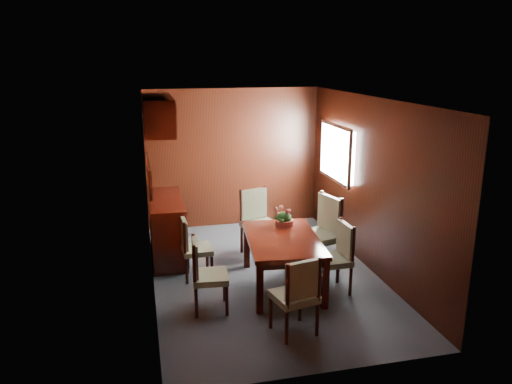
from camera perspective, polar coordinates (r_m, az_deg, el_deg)
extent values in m
plane|color=#39444E|center=(6.97, 1.02, -9.50)|extent=(4.50, 4.50, 0.00)
cube|color=black|center=(6.36, -12.14, -0.75)|extent=(0.02, 4.50, 2.40)
cube|color=black|center=(7.06, 12.94, 0.80)|extent=(0.02, 4.50, 2.40)
cube|color=black|center=(8.69, -2.60, 3.88)|extent=(3.00, 0.02, 2.40)
cube|color=black|center=(4.52, 8.17, -7.27)|extent=(3.00, 0.02, 2.40)
cube|color=black|center=(6.34, 1.12, 10.58)|extent=(3.00, 4.50, 0.02)
cube|color=white|center=(7.98, 9.48, 4.47)|extent=(0.14, 1.10, 0.80)
cube|color=#B2B2B7|center=(7.95, 9.01, 4.45)|extent=(0.04, 1.20, 0.90)
cube|color=black|center=(7.31, -12.15, 1.98)|extent=(0.03, 1.36, 0.41)
cube|color=silver|center=(7.31, -12.01, 1.99)|extent=(0.01, 1.30, 0.35)
cube|color=black|center=(7.17, -11.16, 8.68)|extent=(0.40, 1.40, 0.50)
cube|color=black|center=(7.55, -10.13, -4.05)|extent=(0.48, 1.40, 0.90)
cube|color=black|center=(5.91, 0.41, -10.93)|extent=(0.09, 0.09, 0.62)
cube|color=black|center=(6.06, 7.90, -10.40)|extent=(0.09, 0.09, 0.62)
cube|color=black|center=(7.11, -1.08, -6.24)|extent=(0.09, 0.09, 0.62)
cube|color=black|center=(7.24, 5.13, -5.91)|extent=(0.09, 0.09, 0.62)
cube|color=black|center=(6.46, 3.06, -6.01)|extent=(0.92, 1.41, 0.09)
cube|color=black|center=(6.43, 3.07, -5.41)|extent=(1.04, 1.52, 0.05)
cylinder|color=black|center=(6.23, -6.91, -10.96)|extent=(0.04, 0.04, 0.36)
cylinder|color=black|center=(5.90, -6.83, -12.54)|extent=(0.04, 0.04, 0.36)
cylinder|color=black|center=(6.24, -3.63, -10.82)|extent=(0.04, 0.04, 0.36)
cylinder|color=black|center=(5.91, -3.35, -12.39)|extent=(0.04, 0.04, 0.36)
cube|color=gray|center=(5.96, -5.24, -9.64)|extent=(0.44, 0.46, 0.07)
cylinder|color=black|center=(6.03, -7.14, -6.90)|extent=(0.04, 0.04, 0.48)
cylinder|color=black|center=(5.69, -7.08, -8.31)|extent=(0.04, 0.04, 0.48)
cube|color=gray|center=(5.85, -6.94, -7.41)|extent=(0.09, 0.39, 0.41)
cylinder|color=black|center=(7.04, -8.32, -7.86)|extent=(0.04, 0.04, 0.35)
cylinder|color=black|center=(6.72, -7.91, -9.02)|extent=(0.04, 0.04, 0.35)
cylinder|color=black|center=(7.08, -5.59, -7.61)|extent=(0.04, 0.04, 0.35)
cylinder|color=black|center=(6.76, -5.05, -8.75)|extent=(0.04, 0.04, 0.35)
cube|color=gray|center=(6.81, -6.78, -6.55)|extent=(0.41, 0.42, 0.07)
cylinder|color=black|center=(6.87, -8.54, -4.36)|extent=(0.04, 0.04, 0.46)
cylinder|color=black|center=(6.54, -8.13, -5.38)|extent=(0.04, 0.04, 0.46)
cube|color=gray|center=(6.70, -8.19, -4.70)|extent=(0.07, 0.37, 0.39)
cylinder|color=black|center=(6.47, 10.76, -10.05)|extent=(0.04, 0.04, 0.37)
cylinder|color=black|center=(6.77, 9.33, -8.77)|extent=(0.04, 0.04, 0.37)
cylinder|color=black|center=(6.32, 7.80, -10.52)|extent=(0.04, 0.04, 0.37)
cylinder|color=black|center=(6.64, 6.49, -9.18)|extent=(0.04, 0.04, 0.37)
cube|color=gray|center=(6.45, 8.68, -7.68)|extent=(0.43, 0.45, 0.08)
cylinder|color=black|center=(6.28, 11.05, -6.03)|extent=(0.04, 0.04, 0.49)
cylinder|color=black|center=(6.59, 9.58, -4.91)|extent=(0.04, 0.04, 0.49)
cube|color=gray|center=(6.42, 10.16, -5.32)|extent=(0.08, 0.40, 0.41)
cylinder|color=black|center=(7.04, 9.40, -7.52)|extent=(0.05, 0.05, 0.44)
cylinder|color=black|center=(7.36, 7.24, -6.37)|extent=(0.05, 0.05, 0.44)
cylinder|color=black|center=(6.80, 6.55, -8.25)|extent=(0.05, 0.05, 0.44)
cylinder|color=black|center=(7.14, 4.47, -7.01)|extent=(0.05, 0.05, 0.44)
cube|color=gray|center=(6.98, 6.99, -5.11)|extent=(0.61, 0.63, 0.09)
cylinder|color=black|center=(6.84, 9.68, -3.05)|extent=(0.05, 0.05, 0.58)
cylinder|color=black|center=(7.18, 7.47, -2.08)|extent=(0.05, 0.05, 0.58)
cube|color=gray|center=(6.99, 8.41, -2.41)|extent=(0.19, 0.47, 0.49)
cylinder|color=black|center=(5.39, 3.51, -15.29)|extent=(0.04, 0.04, 0.37)
cylinder|color=black|center=(5.56, 7.00, -14.34)|extent=(0.04, 0.04, 0.37)
cylinder|color=black|center=(5.66, 1.68, -13.66)|extent=(0.04, 0.04, 0.37)
cylinder|color=black|center=(5.82, 5.05, -12.82)|extent=(0.04, 0.04, 0.37)
cube|color=gray|center=(5.49, 4.37, -11.83)|extent=(0.51, 0.50, 0.08)
cylinder|color=black|center=(5.15, 3.66, -10.70)|extent=(0.04, 0.04, 0.49)
cylinder|color=black|center=(5.33, 7.23, -9.85)|extent=(0.04, 0.04, 0.49)
cube|color=gray|center=(5.25, 5.37, -10.01)|extent=(0.40, 0.14, 0.41)
cylinder|color=black|center=(7.86, 0.99, -4.96)|extent=(0.05, 0.05, 0.40)
cylinder|color=black|center=(7.66, -1.65, -5.50)|extent=(0.05, 0.05, 0.40)
cylinder|color=black|center=(7.55, 2.57, -5.84)|extent=(0.05, 0.05, 0.40)
cylinder|color=black|center=(7.34, -0.14, -6.44)|extent=(0.05, 0.05, 0.40)
cube|color=gray|center=(7.51, 0.45, -3.80)|extent=(0.59, 0.58, 0.08)
cylinder|color=black|center=(7.70, 0.96, -1.22)|extent=(0.05, 0.05, 0.54)
cylinder|color=black|center=(7.50, -1.72, -1.68)|extent=(0.05, 0.05, 0.54)
cube|color=gray|center=(7.57, -0.28, -1.34)|extent=(0.43, 0.19, 0.45)
cylinder|color=#A74133|center=(6.86, 3.25, -3.48)|extent=(0.25, 0.25, 0.08)
sphere|color=#1D4717|center=(6.84, 3.26, -3.02)|extent=(0.19, 0.19, 0.19)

